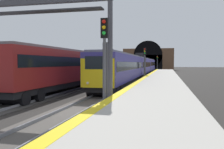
{
  "coord_description": "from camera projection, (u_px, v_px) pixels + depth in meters",
  "views": [
    {
      "loc": [
        -12.72,
        -5.14,
        2.78
      ],
      "look_at": [
        7.54,
        -0.46,
        1.78
      ],
      "focal_mm": 38.4,
      "sensor_mm": 36.0,
      "label": 1
    }
  ],
  "objects": [
    {
      "name": "platform_right_edge_strip",
      "position": [
        116.0,
        95.0,
        13.07
      ],
      "size": [
        112.0,
        0.5,
        0.01
      ],
      "primitive_type": "cube",
      "color": "yellow",
      "rests_on": "platform_right"
    },
    {
      "name": "ground_plane",
      "position": [
        75.0,
        112.0,
        13.67
      ],
      "size": [
        320.0,
        320.0,
        0.0
      ],
      "primitive_type": "plane",
      "color": "#282623"
    },
    {
      "name": "railway_signal_far",
      "position": [
        157.0,
        62.0,
        79.6
      ],
      "size": [
        0.39,
        0.38,
        5.2
      ],
      "rotation": [
        0.0,
        0.0,
        3.14
      ],
      "color": "#38383D",
      "rests_on": "ground_plane"
    },
    {
      "name": "tunnel_portal",
      "position": [
        148.0,
        59.0,
        95.08
      ],
      "size": [
        2.74,
        19.91,
        11.53
      ],
      "color": "brown",
      "rests_on": "ground_plane"
    },
    {
      "name": "railway_signal_near",
      "position": [
        105.0,
        57.0,
        12.73
      ],
      "size": [
        0.39,
        0.38,
        5.15
      ],
      "rotation": [
        0.0,
        0.0,
        3.14
      ],
      "color": "#4C4C54",
      "rests_on": "ground_plane"
    },
    {
      "name": "track_adjacent_line",
      "position": [
        3.0,
        108.0,
        14.72
      ],
      "size": [
        160.0,
        2.81,
        0.21
      ],
      "color": "#383533",
      "rests_on": "ground_plane"
    },
    {
      "name": "platform_right",
      "position": [
        153.0,
        106.0,
        12.65
      ],
      "size": [
        112.0,
        4.45,
        1.01
      ],
      "primitive_type": "cube",
      "color": "#ADA89E",
      "rests_on": "ground_plane"
    },
    {
      "name": "track_main_line",
      "position": [
        75.0,
        111.0,
        13.67
      ],
      "size": [
        160.0,
        2.91,
        0.21
      ],
      "color": "#4C4742",
      "rests_on": "ground_plane"
    },
    {
      "name": "railway_signal_mid",
      "position": [
        145.0,
        61.0,
        35.3
      ],
      "size": [
        0.39,
        0.38,
        5.03
      ],
      "rotation": [
        0.0,
        0.0,
        3.14
      ],
      "color": "#4C4C54",
      "rests_on": "ground_plane"
    },
    {
      "name": "train_adjacent_platform",
      "position": [
        97.0,
        66.0,
        34.06
      ],
      "size": [
        40.82,
        3.3,
        4.09
      ],
      "rotation": [
        0.0,
        0.0,
        -0.03
      ],
      "color": "maroon",
      "rests_on": "ground_plane"
    },
    {
      "name": "train_main_approaching",
      "position": [
        140.0,
        66.0,
        46.37
      ],
      "size": [
        58.08,
        2.79,
        4.72
      ],
      "rotation": [
        0.0,
        0.0,
        3.14
      ],
      "color": "navy",
      "rests_on": "ground_plane"
    },
    {
      "name": "overhead_signal_gantry",
      "position": [
        41.0,
        25.0,
        14.43
      ],
      "size": [
        0.7,
        8.9,
        6.67
      ],
      "color": "#3F3F47",
      "rests_on": "ground_plane"
    }
  ]
}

